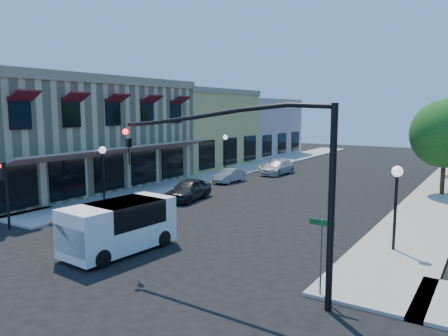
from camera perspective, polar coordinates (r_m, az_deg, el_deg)
The scene contains 19 objects.
ground at distance 16.80m, azimuth -16.00°, elevation -12.89°, with size 120.00×120.00×0.00m, color black.
sidewalk_left at distance 43.04m, azimuth 3.45°, elevation 0.02°, with size 3.50×50.00×0.12m, color gray.
curb_red_strip at distance 26.89m, azimuth -13.04°, elevation -4.99°, with size 0.25×10.00×0.06m, color maroon.
corner_brick_building at distance 34.73m, azimuth -19.66°, elevation 4.28°, with size 11.77×18.20×8.10m.
yellow_stucco_building at distance 45.54m, azimuth -4.61°, elevation 5.16°, with size 10.00×12.00×7.60m, color #E6BC67.
pink_stucco_building at distance 55.60m, azimuth 2.89°, elevation 5.33°, with size 10.00×12.00×7.00m, color beige.
street_tree_a at distance 32.51m, azimuth 26.99°, elevation 4.01°, with size 4.56×4.56×6.48m.
signal_mast_arm at distance 13.39m, azimuth 5.28°, elevation 0.20°, with size 8.01×0.39×6.00m.
secondary_signal at distance 23.37m, azimuth -26.74°, elevation -1.75°, with size 0.28×0.42×3.32m.
street_name_sign at distance 13.90m, azimuth 12.63°, elevation -9.77°, with size 0.80×0.06×2.50m.
lamppost_left_near at distance 27.60m, azimuth -15.55°, elevation 1.01°, with size 0.44×0.44×3.57m.
lamppost_left_far at distance 38.35m, azimuth 0.17°, elevation 3.11°, with size 0.44×0.44×3.57m.
lamppost_right_near at distance 18.89m, azimuth 21.61°, elevation -2.26°, with size 0.44×0.44×3.57m.
lamppost_right_far at distance 34.62m, azimuth 26.67°, elevation 1.78°, with size 0.44×0.44×3.57m.
white_van at distance 18.41m, azimuth -13.66°, elevation -7.10°, with size 2.39×4.80×2.06m.
parked_car_a at distance 28.20m, azimuth -4.64°, elevation -2.81°, with size 1.61×4.01×1.37m, color black.
parked_car_b at distance 34.86m, azimuth 0.74°, elevation -1.00°, with size 1.14×3.26×1.08m, color #ABAEB1.
parked_car_c at distance 39.37m, azimuth 6.99°, elevation 0.06°, with size 1.72×4.22×1.23m, color beige.
parked_car_d at distance 40.90m, azimuth 6.72°, elevation 0.31°, with size 1.93×4.19×1.17m, color silver.
Camera 1 is at (11.91, -10.32, 5.84)m, focal length 35.00 mm.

